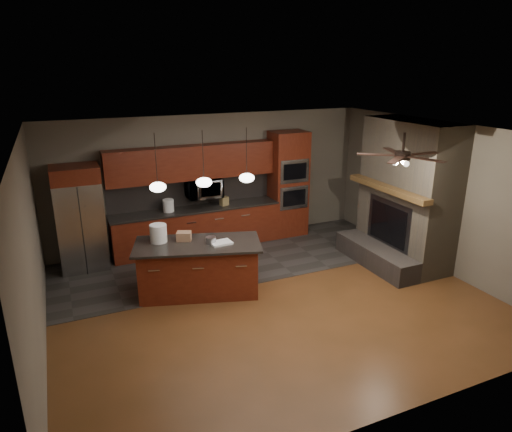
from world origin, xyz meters
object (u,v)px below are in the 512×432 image
microwave (204,188)px  cardboard_box (184,236)px  counter_box (224,201)px  kitchen_island (199,268)px  white_bucket (158,233)px  oven_tower (288,184)px  counter_bucket (168,205)px  paint_tray (221,243)px  refrigerator (80,218)px  paint_can (211,240)px

microwave → cardboard_box: (-0.94, -1.82, -0.30)m
cardboard_box → counter_box: counter_box is taller
kitchen_island → cardboard_box: (-0.17, 0.22, 0.53)m
white_bucket → kitchen_island: bearing=-29.9°
oven_tower → counter_box: size_ratio=12.90×
oven_tower → counter_bucket: oven_tower is taller
microwave → kitchen_island: 2.33m
microwave → white_bucket: microwave is taller
kitchen_island → counter_box: 2.33m
microwave → oven_tower: bearing=-1.7°
microwave → paint_tray: (-0.42, -2.22, -0.36)m
oven_tower → white_bucket: oven_tower is taller
paint_tray → counter_box: (0.83, 2.12, 0.05)m
kitchen_island → oven_tower: bearing=52.8°
oven_tower → white_bucket: 3.71m
counter_box → white_bucket: bearing=-154.8°
refrigerator → oven_tower: bearing=0.9°
white_bucket → paint_can: (0.78, -0.43, -0.10)m
paint_tray → counter_bucket: size_ratio=1.36×
paint_can → microwave: bearing=75.0°
refrigerator → kitchen_island: 2.62m
kitchen_island → counter_box: (1.19, 1.94, 0.53)m
refrigerator → white_bucket: bearing=-54.0°
counter_bucket → paint_can: bearing=-84.2°
oven_tower → refrigerator: bearing=-179.1°
paint_tray → counter_box: counter_box is taller
refrigerator → paint_tray: size_ratio=5.82×
counter_box → cardboard_box: bearing=-145.4°
counter_bucket → counter_box: 1.20m
white_bucket → counter_box: (1.76, 1.61, -0.08)m
paint_can → kitchen_island: bearing=153.5°
oven_tower → counter_bucket: bearing=179.8°
paint_can → counter_box: (0.99, 2.04, 0.02)m
oven_tower → white_bucket: (-3.32, -1.65, -0.12)m
oven_tower → counter_box: (-1.56, -0.04, -0.20)m
kitchen_island → paint_tray: (0.36, -0.18, 0.47)m
oven_tower → microwave: size_ratio=3.25×
oven_tower → paint_tray: oven_tower is taller
refrigerator → counter_bucket: (1.71, 0.08, 0.02)m
counter_bucket → counter_box: (1.20, -0.05, -0.03)m
refrigerator → paint_tray: (2.07, -2.09, -0.07)m
oven_tower → refrigerator: 4.47m
paint_tray → counter_bucket: bearing=95.4°
oven_tower → paint_tray: (-2.39, -2.16, -0.25)m
kitchen_island → paint_tray: 0.62m
paint_can → refrigerator: bearing=133.8°
counter_bucket → kitchen_island: bearing=-89.8°
oven_tower → kitchen_island: size_ratio=1.04×
counter_bucket → oven_tower: bearing=-0.2°
cardboard_box → white_bucket: bearing=-172.7°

